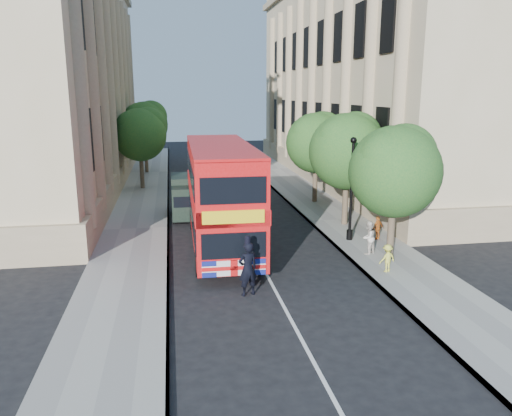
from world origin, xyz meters
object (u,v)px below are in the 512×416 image
box_van (187,198)px  police_constable (248,269)px  lamp_post (351,193)px  woman_pedestrian (368,238)px  double_decker_bus (221,193)px

box_van → police_constable: box_van is taller
lamp_post → box_van: (-7.90, 6.45, -1.30)m
lamp_post → woman_pedestrian: bearing=-89.2°
box_van → woman_pedestrian: box_van is taller
double_decker_bus → woman_pedestrian: size_ratio=6.87×
lamp_post → police_constable: 8.58m
double_decker_bus → police_constable: size_ratio=5.20×
double_decker_bus → police_constable: bearing=-85.9°
double_decker_bus → box_van: (-1.44, 6.27, -1.51)m
police_constable → woman_pedestrian: bearing=-167.2°
police_constable → woman_pedestrian: (6.13, 3.52, -0.13)m
lamp_post → double_decker_bus: bearing=178.4°
lamp_post → police_constable: (-6.10, -5.85, -1.48)m
lamp_post → police_constable: size_ratio=2.51×
lamp_post → double_decker_bus: size_ratio=0.48×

